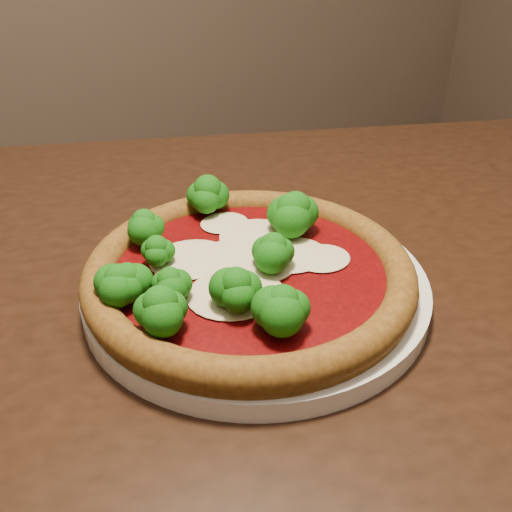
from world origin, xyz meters
TOP-DOWN VIEW (x-y plane):
  - dining_table at (-0.24, 0.22)m, footprint 1.48×1.25m
  - plate at (-0.20, 0.21)m, footprint 0.31×0.31m
  - pizza at (-0.22, 0.21)m, footprint 0.29×0.29m

SIDE VIEW (x-z plane):
  - dining_table at x=-0.24m, z-range 0.28..1.03m
  - plate at x=-0.20m, z-range 0.75..0.77m
  - pizza at x=-0.22m, z-range 0.75..0.82m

